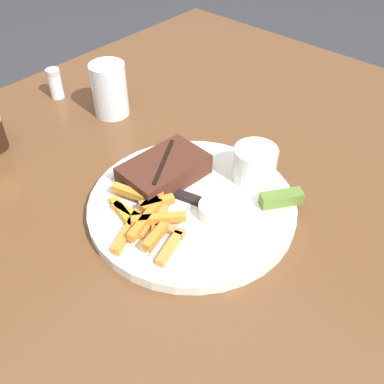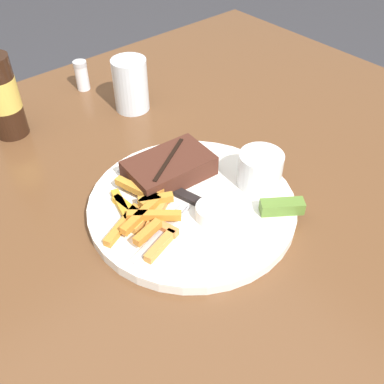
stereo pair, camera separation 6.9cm
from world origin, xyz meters
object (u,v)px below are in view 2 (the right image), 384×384
at_px(pickle_spear, 282,207).
at_px(beer_bottle, 0,91).
at_px(knife_utensil, 168,190).
at_px(fork_utensil, 159,235).
at_px(drinking_glass, 131,85).
at_px(dinner_plate, 192,206).
at_px(salt_shaker, 82,75).
at_px(steak_portion, 169,168).
at_px(coleslaw_cup, 260,168).
at_px(dipping_sauce_cup, 211,213).

relative_size(pickle_spear, beer_bottle, 0.26).
distance_m(pickle_spear, beer_bottle, 0.54).
xyz_separation_m(pickle_spear, knife_utensil, (-0.10, 0.15, -0.01)).
relative_size(fork_utensil, beer_bottle, 0.52).
distance_m(knife_utensil, drinking_glass, 0.30).
xyz_separation_m(dinner_plate, salt_shaker, (0.07, 0.45, 0.02)).
height_order(steak_portion, knife_utensil, steak_portion).
bearing_deg(beer_bottle, coleslaw_cup, -61.14).
height_order(dinner_plate, dipping_sauce_cup, dipping_sauce_cup).
bearing_deg(salt_shaker, beer_bottle, -162.38).
bearing_deg(dinner_plate, coleslaw_cup, -18.42).
relative_size(coleslaw_cup, dipping_sauce_cup, 1.40).
xyz_separation_m(dinner_plate, coleslaw_cup, (0.11, -0.04, 0.04)).
bearing_deg(knife_utensil, fork_utensil, 119.46).
height_order(steak_portion, salt_shaker, salt_shaker).
relative_size(steak_portion, knife_utensil, 0.88).
bearing_deg(steak_portion, dipping_sauce_cup, -97.30).
xyz_separation_m(steak_portion, pickle_spear, (0.08, -0.18, -0.01)).
distance_m(fork_utensil, salt_shaker, 0.50).
distance_m(steak_portion, fork_utensil, 0.14).
bearing_deg(coleslaw_cup, dipping_sauce_cup, -175.31).
height_order(beer_bottle, salt_shaker, beer_bottle).
height_order(dinner_plate, drinking_glass, drinking_glass).
bearing_deg(knife_utensil, steak_portion, -56.84).
xyz_separation_m(dipping_sauce_cup, pickle_spear, (0.09, -0.06, -0.00)).
bearing_deg(steak_portion, pickle_spear, -66.44).
relative_size(steak_portion, salt_shaker, 2.23).
height_order(dipping_sauce_cup, beer_bottle, beer_bottle).
bearing_deg(drinking_glass, dipping_sauce_cup, -106.85).
bearing_deg(dipping_sauce_cup, fork_utensil, 164.61).
distance_m(steak_portion, coleslaw_cup, 0.15).
distance_m(pickle_spear, fork_utensil, 0.19).
relative_size(coleslaw_cup, pickle_spear, 1.07).
relative_size(dinner_plate, drinking_glass, 3.03).
xyz_separation_m(dipping_sauce_cup, knife_utensil, (-0.01, 0.09, -0.01)).
relative_size(dipping_sauce_cup, beer_bottle, 0.20).
bearing_deg(pickle_spear, salt_shaker, 91.97).
bearing_deg(dipping_sauce_cup, pickle_spear, -32.69).
xyz_separation_m(pickle_spear, beer_bottle, (-0.21, 0.50, 0.06)).
relative_size(fork_utensil, knife_utensil, 0.80).
distance_m(pickle_spear, drinking_glass, 0.42).
bearing_deg(beer_bottle, knife_utensil, -72.43).
xyz_separation_m(steak_portion, drinking_glass, (0.09, 0.24, 0.02)).
bearing_deg(pickle_spear, dinner_plate, 130.07).
bearing_deg(steak_portion, dinner_plate, -99.42).
xyz_separation_m(steak_portion, fork_utensil, (-0.10, -0.10, -0.02)).
bearing_deg(steak_portion, beer_bottle, 113.06).
height_order(coleslaw_cup, fork_utensil, coleslaw_cup).
distance_m(knife_utensil, beer_bottle, 0.37).
distance_m(dipping_sauce_cup, knife_utensil, 0.09).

